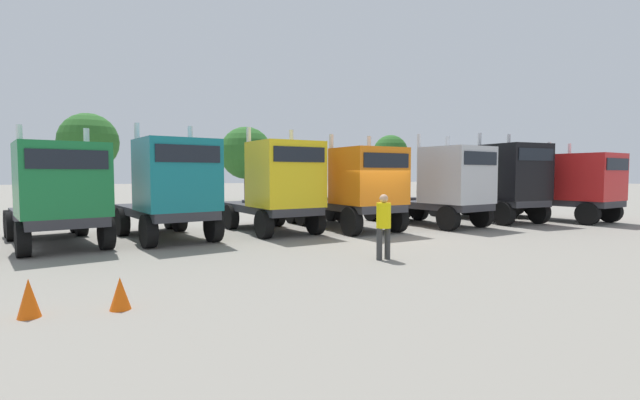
# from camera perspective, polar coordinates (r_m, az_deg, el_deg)

# --- Properties ---
(ground) EXTENTS (200.00, 200.00, 0.00)m
(ground) POSITION_cam_1_polar(r_m,az_deg,el_deg) (17.38, 8.13, -4.56)
(ground) COLOR gray
(semi_truck_green) EXTENTS (4.21, 6.74, 3.90)m
(semi_truck_green) POSITION_cam_1_polar(r_m,az_deg,el_deg) (16.66, -29.93, 0.62)
(semi_truck_green) COLOR #333338
(semi_truck_green) RESTS_ON ground
(semi_truck_teal) EXTENTS (3.94, 6.31, 4.13)m
(semi_truck_teal) POSITION_cam_1_polar(r_m,az_deg,el_deg) (16.78, -18.17, 1.34)
(semi_truck_teal) COLOR #333338
(semi_truck_teal) RESTS_ON ground
(semi_truck_yellow) EXTENTS (3.54, 6.04, 4.19)m
(semi_truck_yellow) POSITION_cam_1_polar(r_m,az_deg,el_deg) (18.02, -5.26, 1.70)
(semi_truck_yellow) COLOR #333338
(semi_truck_yellow) RESTS_ON ground
(semi_truck_orange) EXTENTS (3.45, 6.67, 4.00)m
(semi_truck_orange) POSITION_cam_1_polar(r_m,az_deg,el_deg) (18.90, 4.65, 1.49)
(semi_truck_orange) COLOR #333338
(semi_truck_orange) RESTS_ON ground
(semi_truck_silver) EXTENTS (3.82, 6.45, 4.13)m
(semi_truck_silver) POSITION_cam_1_polar(r_m,az_deg,el_deg) (21.09, 15.41, 1.76)
(semi_truck_silver) COLOR #333338
(semi_truck_silver) RESTS_ON ground
(semi_truck_black) EXTENTS (2.80, 6.34, 4.36)m
(semi_truck_black) POSITION_cam_1_polar(r_m,az_deg,el_deg) (23.89, 22.04, 2.08)
(semi_truck_black) COLOR #333338
(semi_truck_black) RESTS_ON ground
(semi_truck_red) EXTENTS (3.84, 6.66, 3.93)m
(semi_truck_red) POSITION_cam_1_polar(r_m,az_deg,el_deg) (25.76, 29.17, 1.55)
(semi_truck_red) COLOR #333338
(semi_truck_red) RESTS_ON ground
(visitor_in_hivis) EXTENTS (0.46, 0.46, 1.81)m
(visitor_in_hivis) POSITION_cam_1_polar(r_m,az_deg,el_deg) (12.64, 7.98, -2.71)
(visitor_in_hivis) COLOR #363636
(visitor_in_hivis) RESTS_ON ground
(traffic_cone_near) EXTENTS (0.36, 0.36, 0.65)m
(traffic_cone_near) POSITION_cam_1_polar(r_m,az_deg,el_deg) (9.03, -32.70, -10.31)
(traffic_cone_near) COLOR #F2590C
(traffic_cone_near) RESTS_ON ground
(traffic_cone_mid) EXTENTS (0.36, 0.36, 0.57)m
(traffic_cone_mid) POSITION_cam_1_polar(r_m,az_deg,el_deg) (8.81, -23.77, -10.66)
(traffic_cone_mid) COLOR #F2590C
(traffic_cone_mid) RESTS_ON ground
(oak_far_left) EXTENTS (3.69, 3.69, 6.24)m
(oak_far_left) POSITION_cam_1_polar(r_m,az_deg,el_deg) (32.89, -27.04, 6.45)
(oak_far_left) COLOR #4C3823
(oak_far_left) RESTS_ON ground
(oak_far_centre) EXTENTS (4.38, 4.38, 6.31)m
(oak_far_centre) POSITION_cam_1_polar(r_m,az_deg,el_deg) (38.89, -9.26, 5.82)
(oak_far_centre) COLOR #4C3823
(oak_far_centre) RESTS_ON ground
(oak_far_right) EXTENTS (2.80, 2.80, 5.50)m
(oak_far_right) POSITION_cam_1_polar(r_m,az_deg,el_deg) (37.51, 8.83, 5.85)
(oak_far_right) COLOR #4C3823
(oak_far_right) RESTS_ON ground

